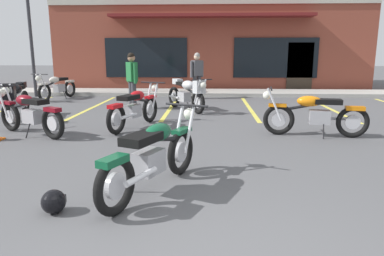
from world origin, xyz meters
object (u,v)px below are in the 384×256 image
object	(u,v)px
motorcycle_silver_naked	(314,114)
motorcycle_cream_vintage	(135,108)
motorcycle_red_sportbike	(29,113)
person_in_shorts_foreground	(132,77)
helmet_on_pavement	(54,202)
parking_lot_lamp_post	(26,3)
person_in_black_shirt	(197,73)
motorcycle_foreground_classic	(154,155)
motorcycle_blue_standard	(57,87)
motorcycle_orange_scrambler	(17,98)
motorcycle_black_cruiser	(187,93)

from	to	relation	value
motorcycle_silver_naked	motorcycle_cream_vintage	world-z (taller)	same
motorcycle_red_sportbike	person_in_shorts_foreground	xyz separation A→B (m)	(1.39, 3.53, 0.49)
motorcycle_red_sportbike	motorcycle_cream_vintage	distance (m)	2.18
helmet_on_pavement	parking_lot_lamp_post	world-z (taller)	parking_lot_lamp_post
person_in_black_shirt	parking_lot_lamp_post	distance (m)	6.74
motorcycle_foreground_classic	person_in_black_shirt	distance (m)	9.02
person_in_black_shirt	person_in_shorts_foreground	distance (m)	3.17
motorcycle_foreground_classic	helmet_on_pavement	bearing A→B (deg)	-145.14
motorcycle_blue_standard	motorcycle_orange_scrambler	xyz separation A→B (m)	(0.59, -3.82, 0.07)
motorcycle_blue_standard	parking_lot_lamp_post	xyz separation A→B (m)	(-1.19, 0.65, 2.98)
motorcycle_orange_scrambler	helmet_on_pavement	distance (m)	6.35
helmet_on_pavement	parking_lot_lamp_post	bearing A→B (deg)	117.26
person_in_shorts_foreground	motorcycle_blue_standard	bearing A→B (deg)	146.82
person_in_black_shirt	motorcycle_foreground_classic	bearing A→B (deg)	-91.27
motorcycle_orange_scrambler	motorcycle_blue_standard	bearing A→B (deg)	98.71
person_in_black_shirt	helmet_on_pavement	xyz separation A→B (m)	(-1.17, -9.69, -0.82)
motorcycle_silver_naked	person_in_black_shirt	world-z (taller)	person_in_black_shirt
motorcycle_blue_standard	helmet_on_pavement	xyz separation A→B (m)	(3.90, -9.22, -0.33)
motorcycle_cream_vintage	person_in_black_shirt	size ratio (longest dim) A/B	1.21
motorcycle_blue_standard	motorcycle_foreground_classic	bearing A→B (deg)	-60.30
person_in_black_shirt	person_in_shorts_foreground	size ratio (longest dim) A/B	1.00
motorcycle_blue_standard	person_in_black_shirt	distance (m)	5.12
motorcycle_foreground_classic	motorcycle_blue_standard	distance (m)	9.84
motorcycle_cream_vintage	person_in_shorts_foreground	world-z (taller)	person_in_shorts_foreground
motorcycle_silver_naked	motorcycle_blue_standard	xyz separation A→B (m)	(-7.68, 5.46, 0.00)
motorcycle_silver_naked	motorcycle_orange_scrambler	distance (m)	7.28
helmet_on_pavement	parking_lot_lamp_post	size ratio (longest dim) A/B	0.05
motorcycle_black_cruiser	motorcycle_silver_naked	size ratio (longest dim) A/B	0.88
motorcycle_red_sportbike	motorcycle_black_cruiser	distance (m)	4.46
motorcycle_orange_scrambler	parking_lot_lamp_post	bearing A→B (deg)	111.63
motorcycle_black_cruiser	motorcycle_orange_scrambler	bearing A→B (deg)	-161.68
motorcycle_red_sportbike	parking_lot_lamp_post	size ratio (longest dim) A/B	0.35
motorcycle_silver_naked	motorcycle_foreground_classic	bearing A→B (deg)	-132.26
person_in_black_shirt	motorcycle_cream_vintage	bearing A→B (deg)	-102.97
motorcycle_cream_vintage	parking_lot_lamp_post	world-z (taller)	parking_lot_lamp_post
motorcycle_red_sportbike	helmet_on_pavement	size ratio (longest dim) A/B	7.30
motorcycle_black_cruiser	motorcycle_orange_scrambler	xyz separation A→B (m)	(-4.31, -1.43, 0.00)
motorcycle_red_sportbike	person_in_shorts_foreground	size ratio (longest dim) A/B	1.13
motorcycle_silver_naked	person_in_shorts_foreground	world-z (taller)	person_in_shorts_foreground
motorcycle_blue_standard	person_in_black_shirt	size ratio (longest dim) A/B	1.24
motorcycle_blue_standard	parking_lot_lamp_post	bearing A→B (deg)	151.30
motorcycle_red_sportbike	motorcycle_cream_vintage	bearing A→B (deg)	22.54
motorcycle_cream_vintage	helmet_on_pavement	world-z (taller)	motorcycle_cream_vintage
motorcycle_red_sportbike	motorcycle_orange_scrambler	bearing A→B (deg)	124.59
motorcycle_red_sportbike	parking_lot_lamp_post	bearing A→B (deg)	115.71
motorcycle_silver_naked	motorcycle_cream_vintage	bearing A→B (deg)	170.27
motorcycle_blue_standard	helmet_on_pavement	bearing A→B (deg)	-67.08
motorcycle_blue_standard	person_in_shorts_foreground	world-z (taller)	person_in_shorts_foreground
motorcycle_black_cruiser	motorcycle_blue_standard	distance (m)	5.45
motorcycle_foreground_classic	motorcycle_red_sportbike	distance (m)	4.20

